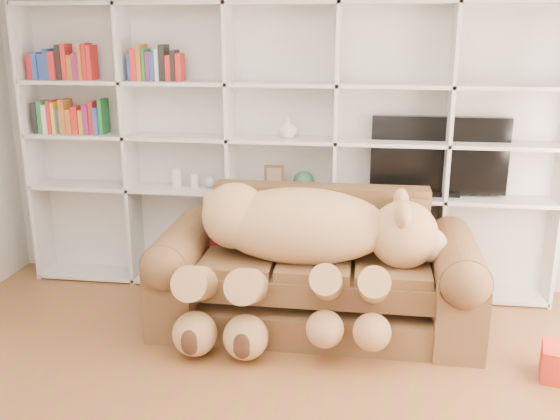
# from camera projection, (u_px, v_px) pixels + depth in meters

# --- Properties ---
(wall_back) EXTENTS (5.00, 0.02, 2.70)m
(wall_back) POSITION_uv_depth(u_px,v_px,m) (286.00, 130.00, 5.30)
(wall_back) COLOR silver
(wall_back) RESTS_ON floor
(bookshelf) EXTENTS (4.43, 0.35, 2.40)m
(bookshelf) POSITION_uv_depth(u_px,v_px,m) (255.00, 137.00, 5.21)
(bookshelf) COLOR silver
(bookshelf) RESTS_ON floor
(sofa) EXTENTS (2.37, 1.02, 1.00)m
(sofa) POSITION_uv_depth(u_px,v_px,m) (316.00, 277.00, 4.71)
(sofa) COLOR brown
(sofa) RESTS_ON floor
(teddy_bear) EXTENTS (1.87, 1.00, 1.09)m
(teddy_bear) POSITION_uv_depth(u_px,v_px,m) (301.00, 244.00, 4.44)
(teddy_bear) COLOR tan
(teddy_bear) RESTS_ON sofa
(throw_pillow) EXTENTS (0.42, 0.24, 0.43)m
(throw_pillow) POSITION_uv_depth(u_px,v_px,m) (233.00, 224.00, 4.86)
(throw_pillow) COLOR maroon
(throw_pillow) RESTS_ON sofa
(tv) EXTENTS (1.09, 0.18, 0.64)m
(tv) POSITION_uv_depth(u_px,v_px,m) (439.00, 157.00, 5.03)
(tv) COLOR black
(tv) RESTS_ON bookshelf
(picture_frame) EXTENTS (0.16, 0.03, 0.20)m
(picture_frame) POSITION_uv_depth(u_px,v_px,m) (274.00, 177.00, 5.23)
(picture_frame) COLOR brown
(picture_frame) RESTS_ON bookshelf
(green_vase) EXTENTS (0.17, 0.17, 0.17)m
(green_vase) POSITION_uv_depth(u_px,v_px,m) (304.00, 181.00, 5.20)
(green_vase) COLOR #2D5739
(green_vase) RESTS_ON bookshelf
(figurine_tall) EXTENTS (0.11, 0.11, 0.17)m
(figurine_tall) POSITION_uv_depth(u_px,v_px,m) (177.00, 177.00, 5.35)
(figurine_tall) COLOR silver
(figurine_tall) RESTS_ON bookshelf
(figurine_short) EXTENTS (0.09, 0.09, 0.12)m
(figurine_short) POSITION_uv_depth(u_px,v_px,m) (195.00, 181.00, 5.33)
(figurine_short) COLOR silver
(figurine_short) RESTS_ON bookshelf
(snow_globe) EXTENTS (0.10, 0.10, 0.10)m
(snow_globe) POSITION_uv_depth(u_px,v_px,m) (210.00, 182.00, 5.32)
(snow_globe) COLOR silver
(snow_globe) RESTS_ON bookshelf
(shelf_vase) EXTENTS (0.18, 0.18, 0.17)m
(shelf_vase) POSITION_uv_depth(u_px,v_px,m) (288.00, 128.00, 5.09)
(shelf_vase) COLOR silver
(shelf_vase) RESTS_ON bookshelf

